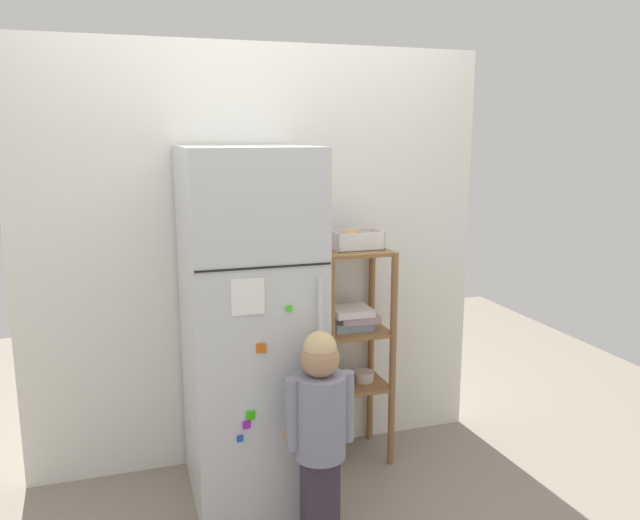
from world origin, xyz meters
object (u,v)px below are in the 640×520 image
Objects in this scene: pantry_shelf_unit at (352,338)px; child_standing at (320,416)px; fruit_bin at (356,241)px; refrigerator at (250,326)px.

child_standing is at bearing -121.22° from pantry_shelf_unit.
pantry_shelf_unit is at bearing -152.38° from fruit_bin.
fruit_bin is at bearing 57.78° from child_standing.
refrigerator is 1.46× the size of pantry_shelf_unit.
refrigerator is 0.58m from child_standing.
refrigerator is at bearing -164.03° from pantry_shelf_unit.
refrigerator reaches higher than fruit_bin.
child_standing is 0.98m from fruit_bin.
fruit_bin reaches higher than pantry_shelf_unit.
refrigerator is 0.72m from fruit_bin.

